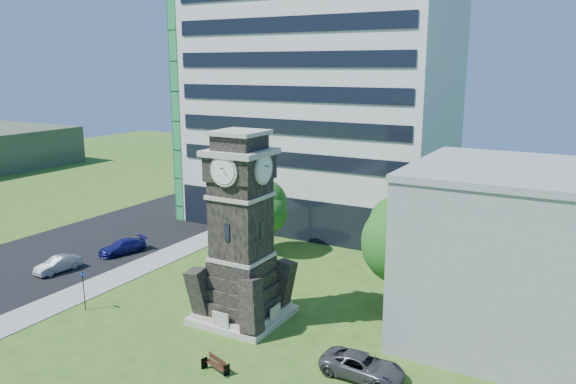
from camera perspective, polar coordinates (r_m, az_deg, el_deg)
The scene contains 15 objects.
ground at distance 37.82m, azimuth -10.21°, elevation -12.62°, with size 160.00×160.00×0.00m, color #345A19.
sidewalk at distance 47.19m, azimuth -15.34°, elevation -7.61°, with size 3.00×70.00×0.06m, color gray.
street at distance 53.27m, azimuth -21.92°, elevation -5.77°, with size 14.00×80.00×0.02m, color black.
clock_tower at distance 35.68m, azimuth -4.75°, elevation -4.90°, with size 5.40×5.40×12.22m.
office_tall at distance 57.84m, azimuth 3.35°, elevation 10.87°, with size 26.20×15.11×28.60m.
office_low at distance 35.86m, azimuth 24.50°, elevation -6.08°, with size 15.20×12.20×10.40m.
car_street_mid at distance 48.58m, azimuth -22.33°, elevation -6.83°, with size 1.28×3.66×1.20m, color gray.
car_street_north at distance 51.31m, azimuth -16.49°, elevation -5.35°, with size 1.70×4.19×1.22m, color navy.
car_east_lot at distance 31.10m, azimuth 7.59°, elevation -17.14°, with size 2.07×4.49×1.25m, color #424247.
park_bench at distance 31.69m, azimuth -7.33°, elevation -16.94°, with size 1.57×0.42×0.81m.
street_sign at distance 40.35m, azimuth -20.06°, elevation -8.97°, with size 0.64×0.06×2.68m.
tree_nw at distance 55.68m, azimuth -4.50°, elevation 1.27°, with size 6.88×6.25×8.39m.
tree_nc at distance 48.50m, azimuth -2.65°, elevation -1.49°, with size 4.99×4.53×6.62m.
tree_ne at distance 44.90m, azimuth 11.06°, elevation -3.34°, with size 4.78×4.34×6.16m.
tree_east at distance 36.16m, azimuth 11.72°, elevation -5.43°, with size 5.84×5.31×7.82m.
Camera 1 is at (22.16, -26.12, 16.04)m, focal length 35.00 mm.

